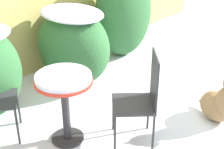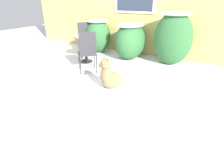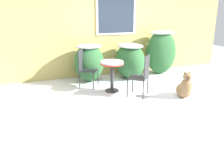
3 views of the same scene
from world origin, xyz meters
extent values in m
plane|color=white|center=(0.00, 0.00, 0.00)|extent=(16.00, 16.00, 0.00)
ellipsoid|color=#2D6033|center=(0.29, 1.55, 0.51)|extent=(0.81, 1.07, 1.02)
ellipsoid|color=white|center=(0.29, 1.55, 0.96)|extent=(0.69, 0.91, 0.12)
ellipsoid|color=#2D6033|center=(1.42, 1.68, 0.67)|extent=(0.96, 0.75, 1.35)
cylinder|color=#2D2D30|center=(-0.61, 0.67, 0.01)|extent=(0.34, 0.34, 0.03)
cylinder|color=#2D2D30|center=(-0.61, 0.67, 0.35)|extent=(0.08, 0.08, 0.65)
cylinder|color=red|center=(-0.61, 0.67, 0.69)|extent=(0.56, 0.56, 0.03)
cylinder|color=white|center=(-0.61, 0.67, 0.73)|extent=(0.54, 0.54, 0.05)
cylinder|color=#2D2D30|center=(-0.99, 0.97, 0.21)|extent=(0.02, 0.02, 0.43)
cylinder|color=#2D2D30|center=(-0.78, 1.27, 0.21)|extent=(0.02, 0.02, 0.43)
cube|color=#2D2D30|center=(-0.16, 0.17, 0.44)|extent=(0.58, 0.58, 0.02)
cube|color=#2D2D30|center=(-0.02, 0.03, 0.70)|extent=(0.28, 0.28, 0.52)
cylinder|color=#2D2D30|center=(-0.16, 0.43, 0.21)|extent=(0.02, 0.02, 0.43)
cylinder|color=#2D2D30|center=(-0.42, 0.17, 0.21)|extent=(0.02, 0.02, 0.43)
cylinder|color=#2D2D30|center=(0.10, 0.17, 0.21)|extent=(0.02, 0.02, 0.43)
cylinder|color=#2D2D30|center=(-0.16, -0.09, 0.21)|extent=(0.02, 0.02, 0.43)
ellipsoid|color=#937047|center=(0.79, -0.28, 0.16)|extent=(0.47, 0.52, 0.32)
ellipsoid|color=#937047|center=(0.86, -0.10, 0.07)|extent=(0.14, 0.21, 0.06)
camera|label=1|loc=(-2.39, -1.61, 2.27)|focal=55.00mm
camera|label=2|loc=(2.37, -2.93, 1.61)|focal=28.00mm
camera|label=3|loc=(-2.42, -4.09, 1.86)|focal=35.00mm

